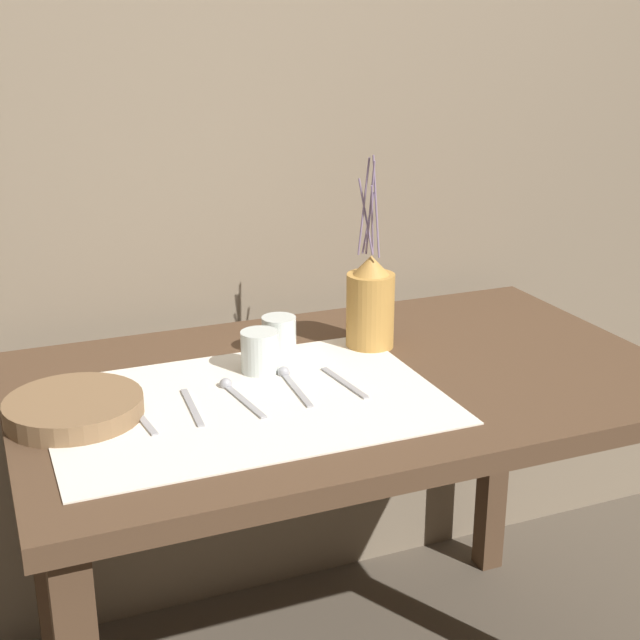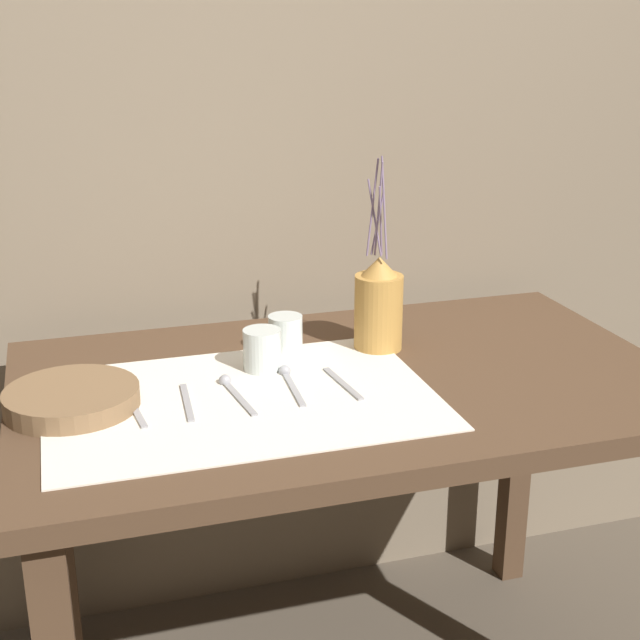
{
  "view_description": "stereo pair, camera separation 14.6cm",
  "coord_description": "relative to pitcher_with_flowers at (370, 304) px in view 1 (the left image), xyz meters",
  "views": [
    {
      "loc": [
        -0.65,
        -1.45,
        1.44
      ],
      "look_at": [
        -0.06,
        0.0,
        0.9
      ],
      "focal_mm": 50.0,
      "sensor_mm": 36.0,
      "label": 1
    },
    {
      "loc": [
        -0.51,
        -1.5,
        1.44
      ],
      "look_at": [
        -0.06,
        0.0,
        0.9
      ],
      "focal_mm": 50.0,
      "sensor_mm": 36.0,
      "label": 2
    }
  ],
  "objects": [
    {
      "name": "stone_wall_back",
      "position": [
        -0.11,
        0.37,
        0.33
      ],
      "size": [
        7.0,
        0.06,
        2.4
      ],
      "color": "#7A6B56",
      "rests_on": "ground_plane"
    },
    {
      "name": "wooden_table",
      "position": [
        -0.11,
        -0.13,
        -0.2
      ],
      "size": [
        1.27,
        0.77,
        0.78
      ],
      "color": "#4C3523",
      "rests_on": "ground_plane"
    },
    {
      "name": "linen_cloth",
      "position": [
        -0.33,
        -0.18,
        -0.09
      ],
      "size": [
        0.7,
        0.48,
        0.0
      ],
      "color": "silver",
      "rests_on": "wooden_table"
    },
    {
      "name": "pitcher_with_flowers",
      "position": [
        0.0,
        0.0,
        0.0
      ],
      "size": [
        0.1,
        0.1,
        0.4
      ],
      "color": "#B7843D",
      "rests_on": "wooden_table"
    },
    {
      "name": "wooden_bowl",
      "position": [
        -0.62,
        -0.13,
        -0.07
      ],
      "size": [
        0.24,
        0.24,
        0.04
      ],
      "color": "brown",
      "rests_on": "wooden_table"
    },
    {
      "name": "glass_tumbler_near",
      "position": [
        -0.26,
        -0.05,
        -0.05
      ],
      "size": [
        0.07,
        0.07,
        0.08
      ],
      "color": "silver",
      "rests_on": "wooden_table"
    },
    {
      "name": "glass_tumbler_far",
      "position": [
        -0.19,
        0.03,
        -0.05
      ],
      "size": [
        0.07,
        0.07,
        0.08
      ],
      "color": "silver",
      "rests_on": "wooden_table"
    },
    {
      "name": "knife_center",
      "position": [
        -0.52,
        -0.17,
        -0.09
      ],
      "size": [
        0.03,
        0.16,
        0.0
      ],
      "color": "#939399",
      "rests_on": "wooden_table"
    },
    {
      "name": "fork_inner",
      "position": [
        -0.43,
        -0.17,
        -0.09
      ],
      "size": [
        0.02,
        0.16,
        0.0
      ],
      "color": "#939399",
      "rests_on": "wooden_table"
    },
    {
      "name": "spoon_outer",
      "position": [
        -0.34,
        -0.13,
        -0.09
      ],
      "size": [
        0.04,
        0.17,
        0.02
      ],
      "color": "#939399",
      "rests_on": "wooden_table"
    },
    {
      "name": "spoon_inner",
      "position": [
        -0.22,
        -0.11,
        -0.09
      ],
      "size": [
        0.03,
        0.17,
        0.02
      ],
      "color": "#939399",
      "rests_on": "wooden_table"
    },
    {
      "name": "fork_outer",
      "position": [
        -0.13,
        -0.17,
        -0.09
      ],
      "size": [
        0.03,
        0.16,
        0.0
      ],
      "color": "#939399",
      "rests_on": "wooden_table"
    }
  ]
}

